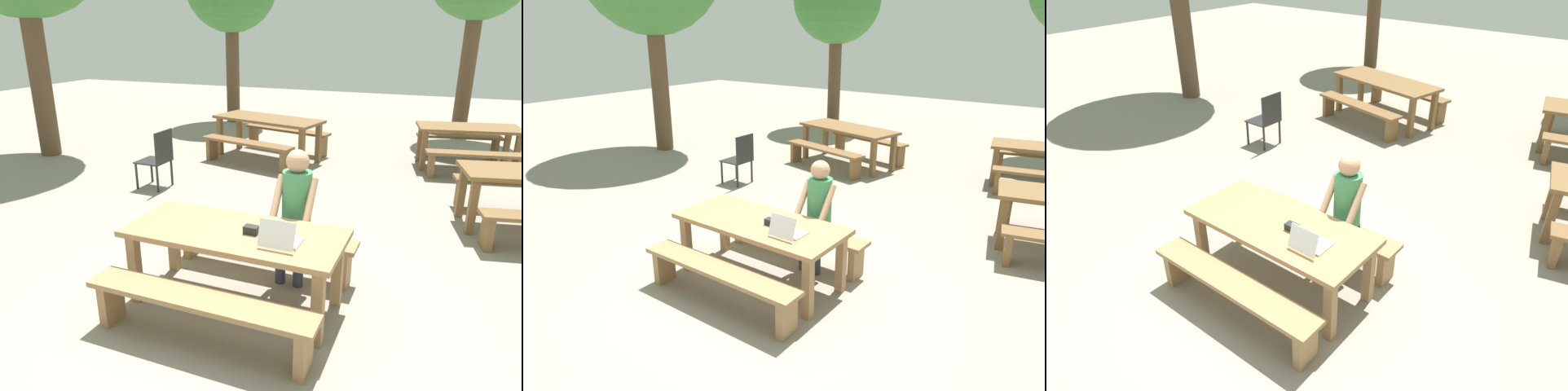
{
  "view_description": "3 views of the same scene",
  "coord_description": "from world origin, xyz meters",
  "views": [
    {
      "loc": [
        1.59,
        -3.29,
        2.34
      ],
      "look_at": [
        0.14,
        0.25,
        0.96
      ],
      "focal_mm": 32.13,
      "sensor_mm": 36.0,
      "label": 1
    },
    {
      "loc": [
        3.01,
        -3.64,
        2.69
      ],
      "look_at": [
        0.14,
        0.25,
        0.96
      ],
      "focal_mm": 32.74,
      "sensor_mm": 36.0,
      "label": 2
    },
    {
      "loc": [
        2.47,
        -2.7,
        3.15
      ],
      "look_at": [
        0.14,
        0.25,
        0.96
      ],
      "focal_mm": 31.36,
      "sensor_mm": 36.0,
      "label": 3
    }
  ],
  "objects": [
    {
      "name": "bench_near",
      "position": [
        0.0,
        -0.66,
        0.33
      ],
      "size": [
        1.88,
        0.3,
        0.43
      ],
      "color": "#9E754C",
      "rests_on": "ground"
    },
    {
      "name": "laptop",
      "position": [
        0.46,
        -0.13,
        0.77
      ],
      "size": [
        0.3,
        0.3,
        0.24
      ],
      "rotation": [
        0.0,
        0.0,
        3.13
      ],
      "color": "white",
      "rests_on": "picnic_table_front"
    },
    {
      "name": "small_pouch",
      "position": [
        0.16,
        -0.01,
        0.74
      ],
      "size": [
        0.12,
        0.08,
        0.07
      ],
      "color": "black",
      "rests_on": "picnic_table_front"
    },
    {
      "name": "picnic_table_distant",
      "position": [
        -1.56,
        4.73,
        0.66
      ],
      "size": [
        2.16,
        1.23,
        0.77
      ],
      "rotation": [
        0.0,
        0.0,
        -0.22
      ],
      "color": "brown",
      "rests_on": "ground"
    },
    {
      "name": "bench_distant_south",
      "position": [
        -1.71,
        4.08,
        0.34
      ],
      "size": [
        1.85,
        0.7,
        0.45
      ],
      "rotation": [
        0.0,
        0.0,
        -0.22
      ],
      "color": "brown",
      "rests_on": "ground"
    },
    {
      "name": "person_seated",
      "position": [
        0.34,
        0.62,
        0.75
      ],
      "size": [
        0.39,
        0.4,
        1.29
      ],
      "color": "#333847",
      "rests_on": "ground"
    },
    {
      "name": "bench_distant_north",
      "position": [
        -1.41,
        5.39,
        0.34
      ],
      "size": [
        1.85,
        0.7,
        0.45
      ],
      "rotation": [
        0.0,
        0.0,
        -0.22
      ],
      "color": "brown",
      "rests_on": "ground"
    },
    {
      "name": "plastic_chair",
      "position": [
        -2.47,
        2.46,
        0.47
      ],
      "size": [
        0.45,
        0.45,
        0.9
      ],
      "rotation": [
        0.0,
        0.0,
        4.7
      ],
      "color": "#262626",
      "rests_on": "ground"
    },
    {
      "name": "ground_plane",
      "position": [
        0.0,
        0.0,
        0.0
      ],
      "size": [
        30.0,
        30.0,
        0.0
      ],
      "primitive_type": "plane",
      "color": "gray"
    },
    {
      "name": "bench_far",
      "position": [
        0.0,
        0.66,
        0.33
      ],
      "size": [
        1.88,
        0.3,
        0.43
      ],
      "color": "#9E754C",
      "rests_on": "ground"
    },
    {
      "name": "picnic_table_front",
      "position": [
        0.0,
        0.0,
        0.61
      ],
      "size": [
        1.88,
        0.83,
        0.71
      ],
      "color": "#9E754C",
      "rests_on": "ground"
    }
  ]
}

